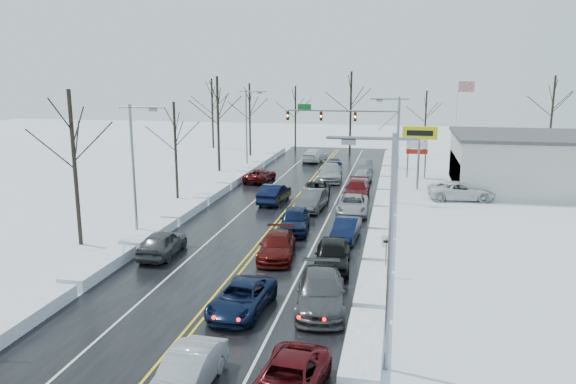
% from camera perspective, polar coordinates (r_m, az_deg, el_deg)
% --- Properties ---
extents(ground, '(160.00, 160.00, 0.00)m').
position_cam_1_polar(ground, '(40.32, -1.56, -3.76)').
color(ground, silver).
rests_on(ground, ground).
extents(road_surface, '(14.00, 84.00, 0.01)m').
position_cam_1_polar(road_surface, '(42.20, -0.96, -3.02)').
color(road_surface, black).
rests_on(road_surface, ground).
extents(snow_bank_left, '(1.50, 72.00, 0.66)m').
position_cam_1_polar(snow_bank_left, '(44.39, -10.60, -2.47)').
color(snow_bank_left, white).
rests_on(snow_bank_left, ground).
extents(snow_bank_right, '(1.50, 72.00, 0.66)m').
position_cam_1_polar(snow_bank_right, '(41.32, 9.42, -3.53)').
color(snow_bank_right, white).
rests_on(snow_bank_right, ground).
extents(traffic_signal_mast, '(13.28, 0.39, 8.00)m').
position_cam_1_polar(traffic_signal_mast, '(66.21, 6.79, 7.28)').
color(traffic_signal_mast, slate).
rests_on(traffic_signal_mast, ground).
extents(tires_plus_sign, '(3.20, 0.34, 6.00)m').
position_cam_1_polar(tires_plus_sign, '(54.15, 13.22, 5.43)').
color(tires_plus_sign, slate).
rests_on(tires_plus_sign, ground).
extents(used_vehicles_sign, '(2.20, 0.22, 4.65)m').
position_cam_1_polar(used_vehicles_sign, '(60.31, 12.98, 4.51)').
color(used_vehicles_sign, slate).
rests_on(used_vehicles_sign, ground).
extents(speed_limit_sign, '(0.55, 0.09, 2.35)m').
position_cam_1_polar(speed_limit_sign, '(31.26, 9.96, -5.62)').
color(speed_limit_sign, slate).
rests_on(speed_limit_sign, ground).
extents(flagpole, '(1.87, 1.20, 10.00)m').
position_cam_1_polar(flagpole, '(68.29, 16.87, 7.37)').
color(flagpole, silver).
rests_on(flagpole, ground).
extents(dealership_building, '(20.40, 12.40, 5.30)m').
position_cam_1_polar(dealership_building, '(58.46, 26.37, 2.65)').
color(dealership_building, beige).
rests_on(dealership_building, ground).
extents(streetlight_se, '(3.20, 0.25, 9.00)m').
position_cam_1_polar(streetlight_se, '(20.62, 9.85, -4.32)').
color(streetlight_se, slate).
rests_on(streetlight_se, ground).
extents(streetlight_ne, '(3.20, 0.25, 9.00)m').
position_cam_1_polar(streetlight_ne, '(48.13, 10.82, 5.10)').
color(streetlight_ne, slate).
rests_on(streetlight_ne, ground).
extents(streetlight_sw, '(3.20, 0.25, 9.00)m').
position_cam_1_polar(streetlight_sw, '(38.24, -15.21, 3.08)').
color(streetlight_sw, slate).
rests_on(streetlight_sw, ground).
extents(streetlight_nw, '(3.20, 0.25, 9.00)m').
position_cam_1_polar(streetlight_nw, '(64.32, -4.07, 7.04)').
color(streetlight_nw, slate).
rests_on(streetlight_nw, ground).
extents(tree_left_b, '(4.00, 4.00, 10.00)m').
position_cam_1_polar(tree_left_b, '(37.86, -21.06, 5.16)').
color(tree_left_b, '#2D231C').
rests_on(tree_left_b, ground).
extents(tree_left_c, '(3.40, 3.40, 8.50)m').
position_cam_1_polar(tree_left_c, '(49.89, -11.42, 6.05)').
color(tree_left_c, '#2D231C').
rests_on(tree_left_c, ground).
extents(tree_left_d, '(4.20, 4.20, 10.50)m').
position_cam_1_polar(tree_left_d, '(63.10, -7.16, 8.72)').
color(tree_left_d, '#2D231C').
rests_on(tree_left_d, ground).
extents(tree_left_e, '(3.80, 3.80, 9.50)m').
position_cam_1_polar(tree_left_e, '(74.50, -3.92, 8.78)').
color(tree_left_e, '#2D231C').
rests_on(tree_left_e, ground).
extents(tree_far_a, '(4.00, 4.00, 10.00)m').
position_cam_1_polar(tree_far_a, '(82.32, -7.72, 9.27)').
color(tree_far_a, '#2D231C').
rests_on(tree_far_a, ground).
extents(tree_far_b, '(3.60, 3.60, 9.00)m').
position_cam_1_polar(tree_far_b, '(80.27, 0.76, 8.81)').
color(tree_far_b, '#2D231C').
rests_on(tree_far_b, ground).
extents(tree_far_c, '(4.40, 4.40, 11.00)m').
position_cam_1_polar(tree_far_c, '(77.14, 6.42, 9.63)').
color(tree_far_c, '#2D231C').
rests_on(tree_far_c, ground).
extents(tree_far_d, '(3.40, 3.40, 8.50)m').
position_cam_1_polar(tree_far_d, '(78.52, 13.85, 8.12)').
color(tree_far_d, '#2D231C').
rests_on(tree_far_d, ground).
extents(tree_far_e, '(4.20, 4.20, 10.50)m').
position_cam_1_polar(tree_far_e, '(81.20, 25.35, 8.43)').
color(tree_far_e, '#2D231C').
rests_on(tree_far_e, ground).
extents(queued_car_2, '(2.64, 5.07, 1.37)m').
position_cam_1_polar(queued_car_2, '(27.14, -4.69, -11.99)').
color(queued_car_2, black).
rests_on(queued_car_2, ground).
extents(queued_car_3, '(2.58, 5.27, 1.47)m').
position_cam_1_polar(queued_car_3, '(34.33, -1.13, -6.66)').
color(queued_car_3, '#460B09').
rests_on(queued_car_3, ground).
extents(queued_car_4, '(2.45, 5.10, 1.68)m').
position_cam_1_polar(queued_car_4, '(39.72, 0.67, -4.01)').
color(queued_car_4, black).
rests_on(queued_car_4, ground).
extents(queued_car_5, '(2.07, 5.08, 1.64)m').
position_cam_1_polar(queued_car_5, '(45.81, 2.44, -1.81)').
color(queued_car_5, '#3C3F41').
rests_on(queued_car_5, ground).
extents(queued_car_6, '(2.72, 5.17, 1.39)m').
position_cam_1_polar(queued_car_6, '(50.11, 2.90, -0.58)').
color(queued_car_6, black).
rests_on(queued_car_6, ground).
extents(queued_car_7, '(2.78, 6.00, 1.70)m').
position_cam_1_polar(queued_car_7, '(58.01, 4.30, 1.17)').
color(queued_car_7, '#999CA1').
rests_on(queued_car_7, ground).
extents(queued_car_8, '(2.14, 4.40, 1.45)m').
position_cam_1_polar(queued_car_8, '(63.49, 4.76, 2.13)').
color(queued_car_8, black).
rests_on(queued_car_8, ground).
extents(queued_car_11, '(2.98, 5.89, 1.64)m').
position_cam_1_polar(queued_car_11, '(27.44, 3.31, -11.68)').
color(queued_car_11, '#434549').
rests_on(queued_car_11, ground).
extents(queued_car_12, '(2.36, 5.07, 1.68)m').
position_cam_1_polar(queued_car_12, '(32.55, 4.51, -7.77)').
color(queued_car_12, black).
rests_on(queued_car_12, ground).
extents(queued_car_13, '(1.80, 4.42, 1.43)m').
position_cam_1_polar(queued_car_13, '(38.05, 5.90, -4.81)').
color(queued_car_13, black).
rests_on(queued_car_13, ground).
extents(queued_car_14, '(2.63, 5.34, 1.46)m').
position_cam_1_polar(queued_car_14, '(44.85, 6.54, -2.19)').
color(queued_car_14, '#A1A4A9').
rests_on(queued_car_14, ground).
extents(queued_car_15, '(2.17, 5.29, 1.53)m').
position_cam_1_polar(queued_car_15, '(50.33, 6.99, -0.60)').
color(queued_car_15, '#500A0E').
rests_on(queued_car_15, ground).
extents(queued_car_16, '(2.08, 4.32, 1.42)m').
position_cam_1_polar(queued_car_16, '(56.95, 7.51, 0.89)').
color(queued_car_16, '#9C9EA3').
rests_on(queued_car_16, ground).
extents(queued_car_17, '(1.52, 4.32, 1.42)m').
position_cam_1_polar(queued_car_17, '(63.02, 7.86, 1.98)').
color(queued_car_17, '#45484B').
rests_on(queued_car_17, ground).
extents(oncoming_car_0, '(2.09, 5.07, 1.63)m').
position_cam_1_polar(oncoming_car_0, '(48.23, -1.39, -1.08)').
color(oncoming_car_0, black).
rests_on(oncoming_car_0, ground).
extents(oncoming_car_1, '(2.80, 5.04, 1.33)m').
position_cam_1_polar(oncoming_car_1, '(57.31, -2.85, 1.05)').
color(oncoming_car_1, '#46090A').
rests_on(oncoming_car_1, ground).
extents(oncoming_car_2, '(2.94, 5.72, 1.59)m').
position_cam_1_polar(oncoming_car_2, '(70.16, 2.71, 3.13)').
color(oncoming_car_2, silver).
rests_on(oncoming_car_2, ground).
extents(oncoming_car_3, '(2.06, 4.75, 1.59)m').
position_cam_1_polar(oncoming_car_3, '(35.52, -12.59, -6.30)').
color(oncoming_car_3, '#3D4042').
rests_on(oncoming_car_3, ground).
extents(parked_car_0, '(5.94, 3.16, 1.59)m').
position_cam_1_polar(parked_car_0, '(51.58, 17.15, -0.75)').
color(parked_car_0, silver).
rests_on(parked_car_0, ground).
extents(parked_car_1, '(2.49, 5.32, 1.50)m').
position_cam_1_polar(parked_car_1, '(55.33, 19.60, -0.06)').
color(parked_car_1, '#47090A').
rests_on(parked_car_1, ground).
extents(parked_car_2, '(2.15, 4.75, 1.58)m').
position_cam_1_polar(parked_car_2, '(62.41, 17.06, 1.45)').
color(parked_car_2, black).
rests_on(parked_car_2, ground).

